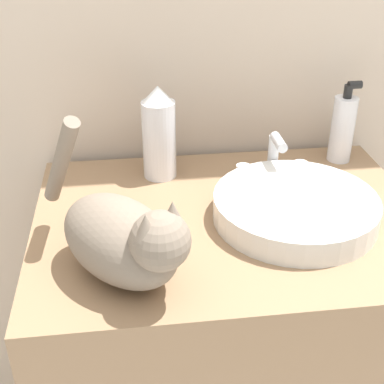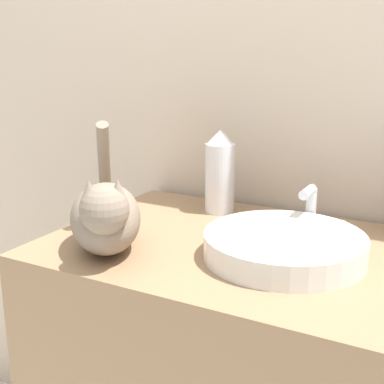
{
  "view_description": "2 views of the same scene",
  "coord_description": "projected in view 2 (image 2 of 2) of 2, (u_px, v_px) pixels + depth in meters",
  "views": [
    {
      "loc": [
        -0.19,
        -0.6,
        1.49
      ],
      "look_at": [
        -0.08,
        0.27,
        0.99
      ],
      "focal_mm": 50.0,
      "sensor_mm": 36.0,
      "label": 1
    },
    {
      "loc": [
        0.44,
        -0.7,
        1.33
      ],
      "look_at": [
        -0.09,
        0.26,
        1.03
      ],
      "focal_mm": 50.0,
      "sensor_mm": 36.0,
      "label": 2
    }
  ],
  "objects": [
    {
      "name": "wall_back",
      "position": [
        291.0,
        78.0,
        1.35
      ],
      "size": [
        6.0,
        0.05,
        2.5
      ],
      "color": "#C6B29E",
      "rests_on": "ground_plane"
    },
    {
      "name": "sink_basin",
      "position": [
        284.0,
        246.0,
        1.06
      ],
      "size": [
        0.32,
        0.32,
        0.05
      ],
      "color": "silver",
      "rests_on": "vanity_cabinet"
    },
    {
      "name": "faucet",
      "position": [
        310.0,
        214.0,
        1.2
      ],
      "size": [
        0.16,
        0.08,
        0.11
      ],
      "color": "silver",
      "rests_on": "vanity_cabinet"
    },
    {
      "name": "cat",
      "position": [
        105.0,
        214.0,
        1.09
      ],
      "size": [
        0.27,
        0.33,
        0.25
      ],
      "rotation": [
        0.0,
        0.0,
        -0.92
      ],
      "color": "#7A6B5B",
      "rests_on": "vanity_cabinet"
    },
    {
      "name": "spray_bottle",
      "position": [
        220.0,
        172.0,
        1.35
      ],
      "size": [
        0.07,
        0.07,
        0.21
      ],
      "color": "silver",
      "rests_on": "vanity_cabinet"
    }
  ]
}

